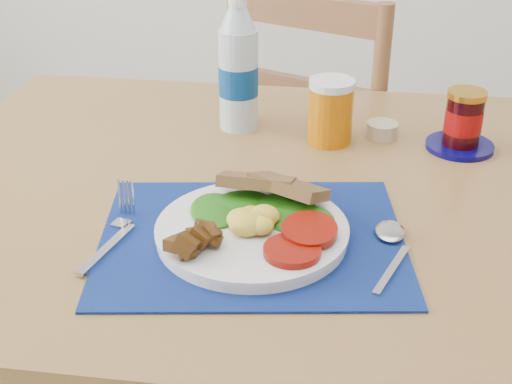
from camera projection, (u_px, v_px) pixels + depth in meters
The scene contains 10 objects.
table at pixel (342, 236), 1.15m from camera, with size 1.40×0.90×0.75m.
chair_far at pixel (322, 129), 1.76m from camera, with size 0.54×0.53×1.13m.
placemat at pixel (252, 239), 0.99m from camera, with size 0.42×0.33×0.00m, color #040531.
breakfast_plate at pixel (248, 227), 0.97m from camera, with size 0.26×0.26×0.06m.
fork at pixel (116, 232), 0.99m from camera, with size 0.04×0.19×0.00m.
spoon at pixel (390, 244), 0.97m from camera, with size 0.05×0.18×0.01m.
water_bottle at pixel (238, 71), 1.28m from camera, with size 0.07×0.07×0.25m.
juice_glass at pixel (330, 113), 1.25m from camera, with size 0.08×0.08×0.11m, color #B65E04.
ramekin at pixel (382, 130), 1.28m from camera, with size 0.06×0.06×0.03m, color tan.
jam_on_saucer at pixel (463, 123), 1.23m from camera, with size 0.12×0.12×0.11m.
Camera 1 is at (-0.00, -0.79, 1.28)m, focal length 50.00 mm.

